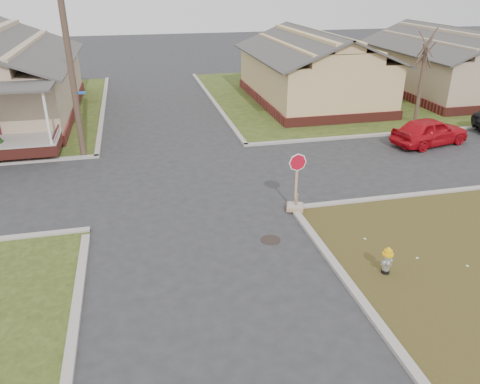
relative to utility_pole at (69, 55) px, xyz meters
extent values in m
plane|color=#2A2A2D|center=(4.20, -8.90, -4.66)|extent=(120.00, 120.00, 0.00)
cube|color=#2C3F16|center=(26.20, 9.10, -4.64)|extent=(37.00, 19.00, 0.05)
cylinder|color=black|center=(6.40, -9.40, -4.66)|extent=(0.64, 0.64, 0.01)
cube|color=maroon|center=(14.20, 7.60, -4.36)|extent=(7.20, 11.20, 0.60)
cube|color=tan|center=(14.20, 7.60, -2.76)|extent=(7.00, 11.00, 2.60)
cube|color=maroon|center=(24.20, 7.60, -4.36)|extent=(7.20, 11.20, 0.60)
cube|color=tan|center=(24.20, 7.60, -2.76)|extent=(7.00, 11.00, 2.60)
cylinder|color=#443327|center=(0.00, 0.00, -0.16)|extent=(0.28, 0.28, 9.00)
cylinder|color=#443327|center=(18.20, 1.30, -2.51)|extent=(0.22, 0.22, 4.20)
cylinder|color=black|center=(9.04, -11.96, -4.56)|extent=(0.23, 0.23, 0.10)
cylinder|color=#AEAFB3|center=(9.04, -11.96, -4.27)|extent=(0.20, 0.20, 0.48)
sphere|color=#AEAFB3|center=(9.04, -11.96, -4.03)|extent=(0.20, 0.20, 0.20)
cylinder|color=#F3B20C|center=(9.04, -11.96, -3.99)|extent=(0.31, 0.31, 0.06)
cylinder|color=#F3B20C|center=(9.04, -11.96, -3.92)|extent=(0.23, 0.23, 0.10)
sphere|color=#F3B20C|center=(9.04, -11.96, -3.85)|extent=(0.16, 0.16, 0.16)
cube|color=tan|center=(7.86, -7.57, -4.54)|extent=(0.59, 0.59, 0.14)
cube|color=#AAA29C|center=(7.86, -7.57, -4.45)|extent=(0.48, 0.48, 0.04)
cube|color=tan|center=(7.86, -7.57, -3.51)|extent=(0.09, 0.04, 2.01)
cylinder|color=#B70C23|center=(7.86, -7.61, -2.79)|extent=(0.54, 0.24, 0.58)
cylinder|color=white|center=(7.86, -7.59, -2.79)|extent=(0.61, 0.27, 0.65)
imported|color=red|center=(16.81, -2.15, -3.97)|extent=(4.34, 2.49, 1.39)
camera|label=1|loc=(2.50, -21.86, 3.06)|focal=35.00mm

